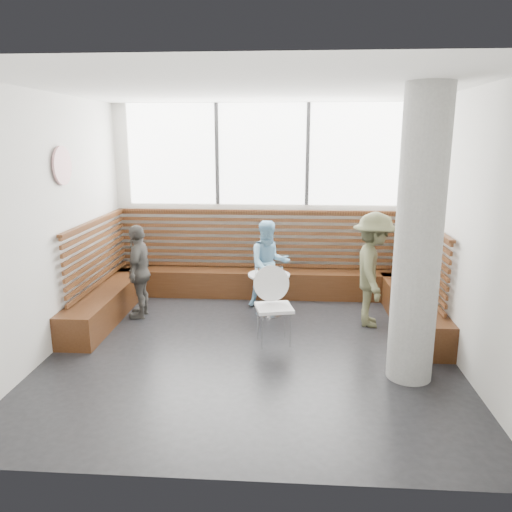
# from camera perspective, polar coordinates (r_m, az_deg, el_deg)

# --- Properties ---
(room) EXTENTS (5.00, 5.00, 3.20)m
(room) POSITION_cam_1_polar(r_m,az_deg,el_deg) (6.03, -0.64, 3.35)
(room) COLOR silver
(room) RESTS_ON ground
(booth) EXTENTS (5.00, 2.50, 1.44)m
(booth) POSITION_cam_1_polar(r_m,az_deg,el_deg) (8.03, 0.38, -2.83)
(booth) COLOR #3D200F
(booth) RESTS_ON ground
(concrete_column) EXTENTS (0.50, 0.50, 3.20)m
(concrete_column) POSITION_cam_1_polar(r_m,az_deg,el_deg) (5.59, 18.10, 1.86)
(concrete_column) COLOR gray
(concrete_column) RESTS_ON ground
(wall_art) EXTENTS (0.03, 0.50, 0.50)m
(wall_art) POSITION_cam_1_polar(r_m,az_deg,el_deg) (6.97, -21.28, 9.60)
(wall_art) COLOR white
(wall_art) RESTS_ON room
(cafe_table) EXTENTS (0.63, 0.63, 0.65)m
(cafe_table) POSITION_cam_1_polar(r_m,az_deg,el_deg) (7.56, 1.48, -3.42)
(cafe_table) COLOR silver
(cafe_table) RESTS_ON ground
(cafe_chair) EXTENTS (0.48, 0.47, 1.01)m
(cafe_chair) POSITION_cam_1_polar(r_m,az_deg,el_deg) (6.57, 2.09, -4.89)
(cafe_chair) COLOR white
(cafe_chair) RESTS_ON ground
(adult_man) EXTENTS (0.71, 1.12, 1.64)m
(adult_man) POSITION_cam_1_polar(r_m,az_deg,el_deg) (7.28, 13.25, -1.54)
(adult_man) COLOR brown
(adult_man) RESTS_ON ground
(child_back) EXTENTS (0.79, 0.68, 1.39)m
(child_back) POSITION_cam_1_polar(r_m,az_deg,el_deg) (7.93, 1.50, -0.90)
(child_back) COLOR #7CB4D7
(child_back) RESTS_ON ground
(child_left) EXTENTS (0.36, 0.83, 1.41)m
(child_left) POSITION_cam_1_polar(r_m,az_deg,el_deg) (7.65, -13.19, -1.71)
(child_left) COLOR #4E4C47
(child_left) RESTS_ON ground
(plate_near) EXTENTS (0.19, 0.19, 0.01)m
(plate_near) POSITION_cam_1_polar(r_m,az_deg,el_deg) (7.60, 0.74, -1.82)
(plate_near) COLOR white
(plate_near) RESTS_ON cafe_table
(plate_far) EXTENTS (0.19, 0.19, 0.01)m
(plate_far) POSITION_cam_1_polar(r_m,az_deg,el_deg) (7.65, 2.35, -1.74)
(plate_far) COLOR white
(plate_far) RESTS_ON cafe_table
(glass_left) EXTENTS (0.07, 0.07, 0.11)m
(glass_left) POSITION_cam_1_polar(r_m,az_deg,el_deg) (7.46, 0.17, -1.74)
(glass_left) COLOR white
(glass_left) RESTS_ON cafe_table
(glass_mid) EXTENTS (0.07, 0.07, 0.10)m
(glass_mid) POSITION_cam_1_polar(r_m,az_deg,el_deg) (7.44, 1.97, -1.82)
(glass_mid) COLOR white
(glass_mid) RESTS_ON cafe_table
(glass_right) EXTENTS (0.08, 0.08, 0.12)m
(glass_right) POSITION_cam_1_polar(r_m,az_deg,el_deg) (7.50, 2.79, -1.63)
(glass_right) COLOR white
(glass_right) RESTS_ON cafe_table
(menu_card) EXTENTS (0.22, 0.19, 0.00)m
(menu_card) POSITION_cam_1_polar(r_m,az_deg,el_deg) (7.30, 1.55, -2.52)
(menu_card) COLOR #A5C64C
(menu_card) RESTS_ON cafe_table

